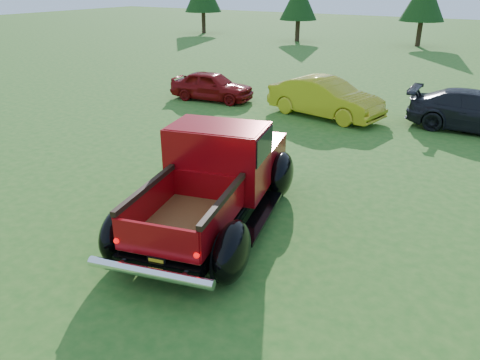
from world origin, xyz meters
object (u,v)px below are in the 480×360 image
(pickup_truck, at_px, (219,174))
(show_car_yellow, at_px, (325,98))
(show_car_grey, at_px, (479,112))
(tree_west, at_px, (299,0))
(show_car_red, at_px, (212,86))

(pickup_truck, distance_m, show_car_yellow, 8.61)
(show_car_yellow, height_order, show_car_grey, show_car_yellow)
(tree_west, relative_size, show_car_grey, 1.02)
(show_car_yellow, bearing_deg, show_car_red, 100.94)
(pickup_truck, relative_size, show_car_grey, 1.28)
(tree_west, distance_m, show_car_yellow, 22.60)
(show_car_red, distance_m, show_car_grey, 10.06)
(pickup_truck, bearing_deg, show_car_red, 111.95)
(show_car_grey, bearing_deg, show_car_red, 94.12)
(pickup_truck, bearing_deg, tree_west, 98.42)
(show_car_red, relative_size, show_car_yellow, 0.82)
(show_car_red, xyz_separation_m, show_car_grey, (10.00, 1.10, 0.06))
(pickup_truck, distance_m, show_car_grey, 10.34)
(tree_west, height_order, show_car_yellow, tree_west)
(show_car_yellow, bearing_deg, show_car_grey, -68.07)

